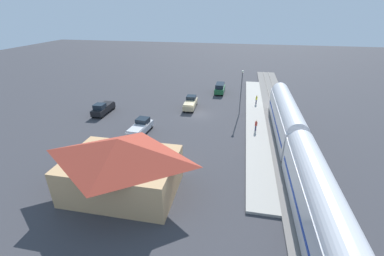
# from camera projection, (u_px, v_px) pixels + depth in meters

# --- Properties ---
(ground_plane) EXTENTS (200.00, 200.00, 0.00)m
(ground_plane) POSITION_uv_depth(u_px,v_px,m) (198.00, 114.00, 45.16)
(ground_plane) COLOR #38383D
(railway_track) EXTENTS (4.80, 70.00, 0.30)m
(railway_track) POSITION_uv_depth(u_px,v_px,m) (280.00, 120.00, 42.71)
(railway_track) COLOR slate
(railway_track) RESTS_ON ground
(platform) EXTENTS (3.20, 46.00, 0.30)m
(platform) POSITION_uv_depth(u_px,v_px,m) (255.00, 117.00, 43.37)
(platform) COLOR #A8A399
(platform) RESTS_ON ground
(station_building) EXTENTS (11.61, 8.29, 6.05)m
(station_building) POSITION_uv_depth(u_px,v_px,m) (121.00, 165.00, 25.00)
(station_building) COLOR tan
(station_building) RESTS_ON ground
(pedestrian_on_platform) EXTENTS (0.36, 0.36, 1.71)m
(pedestrian_on_platform) POSITION_uv_depth(u_px,v_px,m) (256.00, 99.00, 48.64)
(pedestrian_on_platform) COLOR #23284C
(pedestrian_on_platform) RESTS_ON platform
(pedestrian_waiting_far) EXTENTS (0.36, 0.36, 1.71)m
(pedestrian_waiting_far) POSITION_uv_depth(u_px,v_px,m) (256.00, 125.00, 37.94)
(pedestrian_waiting_far) COLOR #23284C
(pedestrian_waiting_far) RESTS_ON platform
(pickup_black) EXTENTS (1.98, 5.41, 2.14)m
(pickup_black) POSITION_uv_depth(u_px,v_px,m) (103.00, 108.00, 44.92)
(pickup_black) COLOR black
(pickup_black) RESTS_ON ground
(pickup_silver) EXTENTS (2.40, 5.54, 2.14)m
(pickup_silver) POSITION_uv_depth(u_px,v_px,m) (140.00, 127.00, 37.72)
(pickup_silver) COLOR silver
(pickup_silver) RESTS_ON ground
(suv_green) EXTENTS (2.03, 4.93, 2.22)m
(suv_green) POSITION_uv_depth(u_px,v_px,m) (220.00, 88.00, 55.72)
(suv_green) COLOR #236638
(suv_green) RESTS_ON ground
(pickup_tan) EXTENTS (2.08, 5.44, 2.14)m
(pickup_tan) POSITION_uv_depth(u_px,v_px,m) (190.00, 103.00, 47.39)
(pickup_tan) COLOR #C6B284
(pickup_tan) RESTS_ON ground
(light_pole_near_platform) EXTENTS (0.44, 0.44, 7.88)m
(light_pole_near_platform) POSITION_uv_depth(u_px,v_px,m) (241.00, 88.00, 42.84)
(light_pole_near_platform) COLOR #515156
(light_pole_near_platform) RESTS_ON ground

